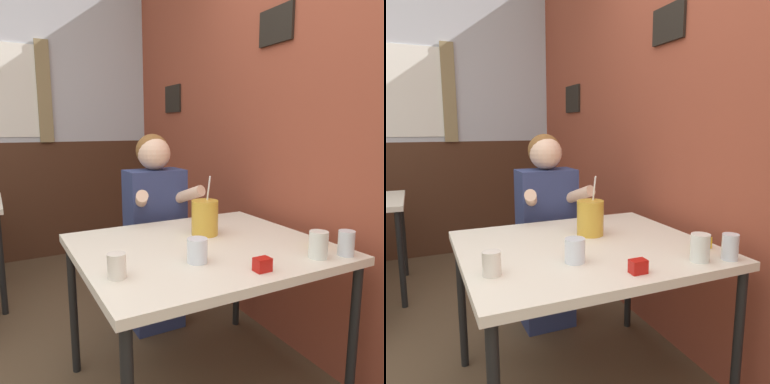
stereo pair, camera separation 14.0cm
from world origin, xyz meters
The scene contains 11 objects.
brick_wall_right centered at (1.29, 1.36, 1.35)m, with size 0.08×4.72×2.70m.
back_wall centered at (-0.01, 2.75, 1.36)m, with size 5.53×0.09×2.70m.
main_table centered at (0.64, 0.40, 0.67)m, with size 1.07×0.94×0.72m.
person_seated centered at (0.68, 1.04, 0.62)m, with size 0.42×0.40×1.20m.
cocktail_pitcher centered at (0.73, 0.53, 0.81)m, with size 0.13×0.13×0.29m.
glass_near_pitcher centered at (0.51, 0.21, 0.77)m, with size 0.08×0.08×0.09m.
glass_center centered at (0.96, 0.03, 0.78)m, with size 0.07×0.07×0.11m.
glass_far_side centered at (0.19, 0.21, 0.77)m, with size 0.07×0.07×0.09m.
glass_by_brick centered at (1.08, 0.00, 0.77)m, with size 0.07×0.07×0.10m.
condiment_ketchup centered at (0.68, 0.02, 0.75)m, with size 0.06×0.04×0.05m.
condiment_mustard centered at (1.09, 0.15, 0.75)m, with size 0.06×0.04×0.05m.
Camera 2 is at (-0.03, -1.05, 1.24)m, focal length 35.00 mm.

